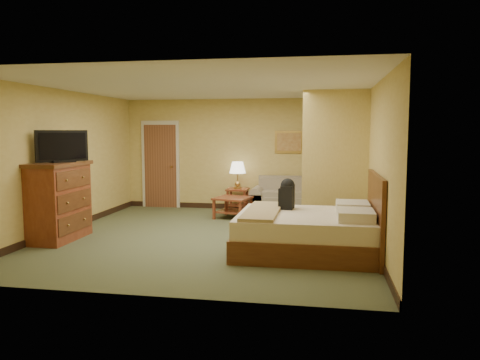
% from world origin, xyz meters
% --- Properties ---
extents(floor, '(6.00, 6.00, 0.00)m').
position_xyz_m(floor, '(0.00, 0.00, 0.00)').
color(floor, '#4C5335').
rests_on(floor, ground).
extents(ceiling, '(6.00, 6.00, 0.00)m').
position_xyz_m(ceiling, '(0.00, 0.00, 2.60)').
color(ceiling, white).
rests_on(ceiling, back_wall).
extents(back_wall, '(5.50, 0.02, 2.60)m').
position_xyz_m(back_wall, '(0.00, 3.00, 1.30)').
color(back_wall, tan).
rests_on(back_wall, floor).
extents(left_wall, '(0.02, 6.00, 2.60)m').
position_xyz_m(left_wall, '(-2.75, 0.00, 1.30)').
color(left_wall, tan).
rests_on(left_wall, floor).
extents(right_wall, '(0.02, 6.00, 2.60)m').
position_xyz_m(right_wall, '(2.75, 0.00, 1.30)').
color(right_wall, tan).
rests_on(right_wall, floor).
extents(partition, '(1.20, 0.15, 2.60)m').
position_xyz_m(partition, '(2.15, 0.93, 1.30)').
color(partition, tan).
rests_on(partition, floor).
extents(door, '(0.94, 0.16, 2.10)m').
position_xyz_m(door, '(-1.95, 2.96, 1.03)').
color(door, beige).
rests_on(door, floor).
extents(baseboard, '(5.50, 0.02, 0.12)m').
position_xyz_m(baseboard, '(0.00, 2.99, 0.06)').
color(baseboard, black).
rests_on(baseboard, floor).
extents(loveseat, '(1.64, 0.76, 0.83)m').
position_xyz_m(loveseat, '(1.16, 2.57, 0.27)').
color(loveseat, gray).
rests_on(loveseat, floor).
extents(side_table, '(0.49, 0.49, 0.53)m').
position_xyz_m(side_table, '(0.01, 2.65, 0.35)').
color(side_table, maroon).
rests_on(side_table, floor).
extents(table_lamp, '(0.37, 0.37, 0.62)m').
position_xyz_m(table_lamp, '(0.01, 2.65, 1.00)').
color(table_lamp, '#B18641').
rests_on(table_lamp, side_table).
extents(coffee_table, '(0.84, 0.84, 0.45)m').
position_xyz_m(coffee_table, '(0.05, 1.84, 0.32)').
color(coffee_table, maroon).
rests_on(coffee_table, floor).
extents(wall_picture, '(0.66, 0.04, 0.51)m').
position_xyz_m(wall_picture, '(1.16, 2.97, 1.60)').
color(wall_picture, '#B78E3F').
rests_on(wall_picture, back_wall).
extents(dresser, '(0.65, 1.25, 1.33)m').
position_xyz_m(dresser, '(-2.48, -0.66, 0.67)').
color(dresser, maroon).
rests_on(dresser, floor).
extents(tv, '(0.58, 0.74, 0.54)m').
position_xyz_m(tv, '(-2.38, -0.66, 1.58)').
color(tv, black).
rests_on(tv, dresser).
extents(bed, '(2.22, 1.89, 1.22)m').
position_xyz_m(bed, '(1.81, -0.77, 0.33)').
color(bed, '#4E2512').
rests_on(bed, floor).
extents(backpack, '(0.23, 0.30, 0.49)m').
position_xyz_m(backpack, '(1.38, -0.36, 0.86)').
color(backpack, black).
rests_on(backpack, bed).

